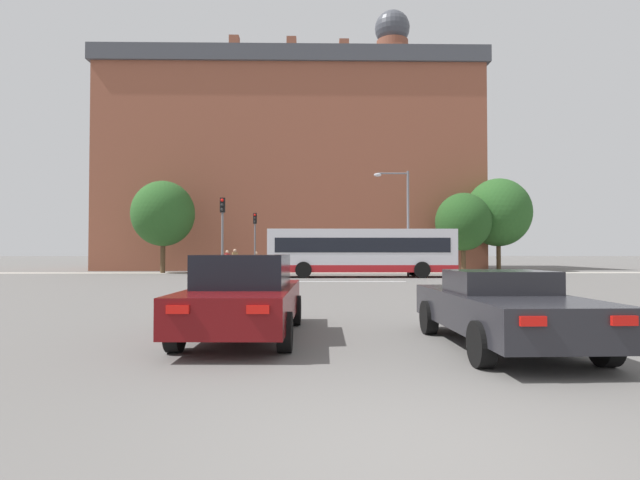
# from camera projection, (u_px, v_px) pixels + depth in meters

# --- Properties ---
(ground_plane) EXTENTS (400.00, 400.00, 0.00)m
(ground_plane) POSITION_uv_depth(u_px,v_px,m) (418.00, 453.00, 3.91)
(ground_plane) COLOR #605E5B
(stop_line_strip) EXTENTS (8.39, 0.30, 0.01)m
(stop_line_strip) POSITION_uv_depth(u_px,v_px,m) (328.00, 282.00, 26.70)
(stop_line_strip) COLOR silver
(stop_line_strip) RESTS_ON ground_plane
(far_pavement) EXTENTS (69.32, 2.50, 0.01)m
(far_pavement) POSITION_uv_depth(u_px,v_px,m) (323.00, 273.00, 38.06)
(far_pavement) COLOR #A09B91
(far_pavement) RESTS_ON ground_plane
(brick_civic_building) EXTENTS (34.23, 15.01, 25.66)m
(brick_civic_building) POSITION_uv_depth(u_px,v_px,m) (294.00, 169.00, 49.21)
(brick_civic_building) COLOR brown
(brick_civic_building) RESTS_ON ground_plane
(car_saloon_left) EXTENTS (2.03, 4.81, 1.53)m
(car_saloon_left) POSITION_uv_depth(u_px,v_px,m) (245.00, 295.00, 9.29)
(car_saloon_left) COLOR #600C0F
(car_saloon_left) RESTS_ON ground_plane
(car_roadster_right) EXTENTS (2.02, 4.59, 1.27)m
(car_roadster_right) POSITION_uv_depth(u_px,v_px,m) (502.00, 308.00, 8.25)
(car_roadster_right) COLOR #232328
(car_roadster_right) RESTS_ON ground_plane
(bus_crossing_lead) EXTENTS (11.66, 2.76, 3.01)m
(bus_crossing_lead) POSITION_uv_depth(u_px,v_px,m) (361.00, 252.00, 31.56)
(bus_crossing_lead) COLOR silver
(bus_crossing_lead) RESTS_ON ground_plane
(traffic_light_near_left) EXTENTS (0.26, 0.31, 4.53)m
(traffic_light_near_left) POSITION_uv_depth(u_px,v_px,m) (222.00, 225.00, 26.92)
(traffic_light_near_left) COLOR slate
(traffic_light_near_left) RESTS_ON ground_plane
(traffic_light_far_left) EXTENTS (0.26, 0.31, 4.52)m
(traffic_light_far_left) POSITION_uv_depth(u_px,v_px,m) (255.00, 233.00, 37.33)
(traffic_light_far_left) COLOR slate
(traffic_light_far_left) RESTS_ON ground_plane
(street_lamp_junction) EXTENTS (2.30, 0.36, 6.86)m
(street_lamp_junction) POSITION_uv_depth(u_px,v_px,m) (402.00, 211.00, 32.35)
(street_lamp_junction) COLOR slate
(street_lamp_junction) RESTS_ON ground_plane
(pedestrian_waiting) EXTENTS (0.40, 0.46, 1.72)m
(pedestrian_waiting) POSITION_uv_depth(u_px,v_px,m) (227.00, 260.00, 37.26)
(pedestrian_waiting) COLOR black
(pedestrian_waiting) RESTS_ON ground_plane
(pedestrian_walking_east) EXTENTS (0.45, 0.41, 1.83)m
(pedestrian_walking_east) POSITION_uv_depth(u_px,v_px,m) (235.00, 259.00, 38.52)
(pedestrian_walking_east) COLOR #333851
(pedestrian_walking_east) RESTS_ON ground_plane
(pedestrian_walking_west) EXTENTS (0.31, 0.44, 1.64)m
(pedestrian_walking_west) POSITION_uv_depth(u_px,v_px,m) (256.00, 260.00, 38.38)
(pedestrian_walking_west) COLOR brown
(pedestrian_walking_west) RESTS_ON ground_plane
(tree_by_building) EXTENTS (5.37, 5.37, 7.70)m
(tree_by_building) POSITION_uv_depth(u_px,v_px,m) (498.00, 212.00, 41.36)
(tree_by_building) COLOR #4C3823
(tree_by_building) RESTS_ON ground_plane
(tree_kerbside) EXTENTS (4.37, 4.37, 6.29)m
(tree_kerbside) POSITION_uv_depth(u_px,v_px,m) (463.00, 222.00, 39.55)
(tree_kerbside) COLOR #4C3823
(tree_kerbside) RESTS_ON ground_plane
(tree_distant) EXTENTS (4.73, 4.73, 7.00)m
(tree_distant) POSITION_uv_depth(u_px,v_px,m) (163.00, 214.00, 37.86)
(tree_distant) COLOR #4C3823
(tree_distant) RESTS_ON ground_plane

